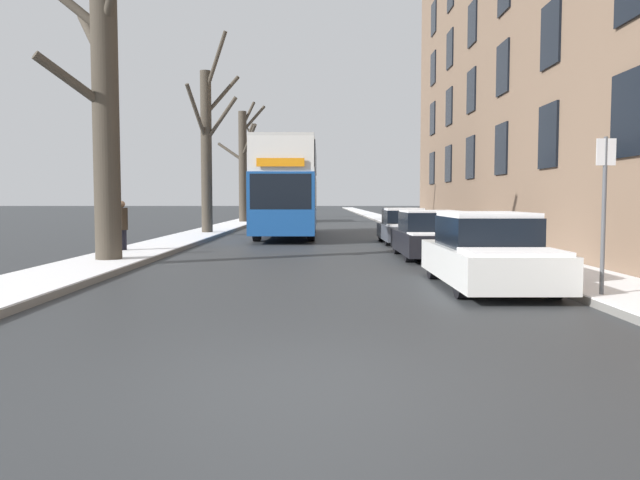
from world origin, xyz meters
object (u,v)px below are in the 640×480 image
object	(u,v)px
bare_tree_left_3	(262,176)
parked_car_0	(487,253)
parked_car_1	(430,236)
oncoming_van	(299,206)
pedestrian_left_sidewalk	(122,225)
bare_tree_left_2	(243,162)
street_sign_post	(604,209)
double_decker_bus	(288,185)
parked_car_2	(403,227)
bare_tree_left_0	(104,109)
bare_tree_left_1	(207,146)

from	to	relation	value
bare_tree_left_3	parked_car_0	size ratio (longest dim) A/B	1.96
parked_car_1	oncoming_van	size ratio (longest dim) A/B	0.80
parked_car_1	pedestrian_left_sidewalk	distance (m)	9.53
bare_tree_left_3	oncoming_van	bearing A→B (deg)	-67.73
bare_tree_left_2	street_sign_post	xyz separation A→B (m)	(10.18, -34.43, -2.84)
bare_tree_left_2	double_decker_bus	world-z (taller)	bare_tree_left_2
bare_tree_left_2	oncoming_van	xyz separation A→B (m)	(3.82, 4.74, -3.20)
parked_car_0	street_sign_post	bearing A→B (deg)	-54.08
bare_tree_left_2	parked_car_2	bearing A→B (deg)	-66.36
pedestrian_left_sidewalk	street_sign_post	xyz separation A→B (m)	(10.89, -9.10, 0.65)
bare_tree_left_0	bare_tree_left_3	xyz separation A→B (m)	(0.19, 42.34, -0.13)
bare_tree_left_1	pedestrian_left_sidewalk	size ratio (longest dim) A/B	5.62
bare_tree_left_0	street_sign_post	distance (m)	12.35
bare_tree_left_1	oncoming_van	xyz separation A→B (m)	(3.75, 19.40, -3.10)
parked_car_1	street_sign_post	distance (m)	8.42
parked_car_0	bare_tree_left_1	bearing A→B (deg)	116.00
bare_tree_left_3	parked_car_0	bearing A→B (deg)	-79.32
parked_car_1	street_sign_post	bearing A→B (deg)	-80.38
bare_tree_left_3	pedestrian_left_sidewalk	xyz separation A→B (m)	(-0.70, -39.44, -3.04)
bare_tree_left_2	oncoming_van	distance (m)	6.88
bare_tree_left_2	parked_car_0	world-z (taller)	bare_tree_left_2
bare_tree_left_0	parked_car_0	bearing A→B (deg)	-25.45
parked_car_0	street_sign_post	distance (m)	2.55
bare_tree_left_2	bare_tree_left_0	bearing A→B (deg)	-90.41
parked_car_2	street_sign_post	xyz separation A→B (m)	(1.40, -14.38, 0.94)
bare_tree_left_3	oncoming_van	size ratio (longest dim) A/B	1.64
bare_tree_left_2	parked_car_1	xyz separation A→B (m)	(8.78, -26.19, -3.77)
bare_tree_left_1	double_decker_bus	bearing A→B (deg)	-14.17
oncoming_van	double_decker_bus	bearing A→B (deg)	-89.56
bare_tree_left_2	parked_car_0	distance (m)	33.88
parked_car_1	parked_car_2	size ratio (longest dim) A/B	0.99
bare_tree_left_1	parked_car_2	bearing A→B (deg)	-31.83
pedestrian_left_sidewalk	bare_tree_left_0	bearing A→B (deg)	29.04
bare_tree_left_0	street_sign_post	bearing A→B (deg)	-30.87
bare_tree_left_3	parked_car_2	distance (m)	35.44
bare_tree_left_2	double_decker_bus	xyz separation A→B (m)	(3.98, -15.64, -2.00)
parked_car_1	pedestrian_left_sidewalk	bearing A→B (deg)	174.85
bare_tree_left_0	parked_car_1	xyz separation A→B (m)	(8.98, 2.05, -3.45)
double_decker_bus	parked_car_2	world-z (taller)	double_decker_bus
bare_tree_left_3	parked_car_2	bearing A→B (deg)	-75.57
double_decker_bus	oncoming_van	world-z (taller)	double_decker_bus
parked_car_0	pedestrian_left_sidewalk	xyz separation A→B (m)	(-9.49, 7.17, 0.25)
street_sign_post	parked_car_0	bearing A→B (deg)	125.92
double_decker_bus	oncoming_van	distance (m)	20.42
bare_tree_left_3	bare_tree_left_0	bearing A→B (deg)	-90.25
parked_car_0	oncoming_van	distance (m)	37.58
parked_car_0	street_sign_post	world-z (taller)	street_sign_post
bare_tree_left_2	pedestrian_left_sidewalk	world-z (taller)	bare_tree_left_2
bare_tree_left_1	street_sign_post	size ratio (longest dim) A/B	3.45
bare_tree_left_1	oncoming_van	world-z (taller)	bare_tree_left_1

